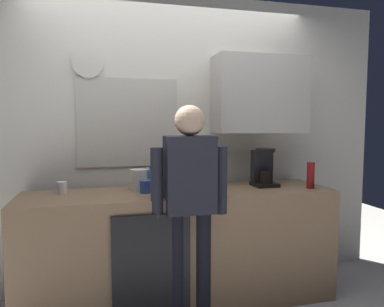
# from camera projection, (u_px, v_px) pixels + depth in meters

# --- Properties ---
(kitchen_counter) EXTENTS (2.50, 0.64, 0.92)m
(kitchen_counter) POSITION_uv_depth(u_px,v_px,m) (181.00, 247.00, 2.97)
(kitchen_counter) COLOR #937251
(kitchen_counter) RESTS_ON ground_plane
(dishwasher_panel) EXTENTS (0.56, 0.02, 0.83)m
(dishwasher_panel) POSITION_uv_depth(u_px,v_px,m) (152.00, 272.00, 2.58)
(dishwasher_panel) COLOR black
(dishwasher_panel) RESTS_ON ground_plane
(back_wall_assembly) EXTENTS (4.10, 0.42, 2.60)m
(back_wall_assembly) POSITION_uv_depth(u_px,v_px,m) (182.00, 134.00, 3.30)
(back_wall_assembly) COLOR silver
(back_wall_assembly) RESTS_ON ground_plane
(coffee_maker) EXTENTS (0.20, 0.20, 0.33)m
(coffee_maker) POSITION_uv_depth(u_px,v_px,m) (263.00, 169.00, 3.16)
(coffee_maker) COLOR black
(coffee_maker) RESTS_ON kitchen_counter
(bottle_olive_oil) EXTENTS (0.06, 0.06, 0.25)m
(bottle_olive_oil) POSITION_uv_depth(u_px,v_px,m) (205.00, 174.00, 3.02)
(bottle_olive_oil) COLOR olive
(bottle_olive_oil) RESTS_ON kitchen_counter
(bottle_green_wine) EXTENTS (0.07, 0.07, 0.30)m
(bottle_green_wine) POSITION_uv_depth(u_px,v_px,m) (221.00, 168.00, 3.18)
(bottle_green_wine) COLOR #195923
(bottle_green_wine) RESTS_ON kitchen_counter
(bottle_red_vinegar) EXTENTS (0.06, 0.06, 0.22)m
(bottle_red_vinegar) POSITION_uv_depth(u_px,v_px,m) (311.00, 175.00, 3.03)
(bottle_red_vinegar) COLOR maroon
(bottle_red_vinegar) RESTS_ON kitchen_counter
(cup_white_mug) EXTENTS (0.08, 0.08, 0.09)m
(cup_white_mug) POSITION_uv_depth(u_px,v_px,m) (61.00, 188.00, 2.81)
(cup_white_mug) COLOR white
(cup_white_mug) RESTS_ON kitchen_counter
(cup_blue_mug) EXTENTS (0.08, 0.08, 0.10)m
(cup_blue_mug) POSITION_uv_depth(u_px,v_px,m) (145.00, 187.00, 2.84)
(cup_blue_mug) COLOR #3351B2
(cup_blue_mug) RESTS_ON kitchen_counter
(cup_terracotta_mug) EXTENTS (0.08, 0.08, 0.09)m
(cup_terracotta_mug) POSITION_uv_depth(u_px,v_px,m) (184.00, 184.00, 3.00)
(cup_terracotta_mug) COLOR #B26647
(cup_terracotta_mug) RESTS_ON kitchen_counter
(mixing_bowl) EXTENTS (0.22, 0.22, 0.08)m
(mixing_bowl) POSITION_uv_depth(u_px,v_px,m) (197.00, 190.00, 2.75)
(mixing_bowl) COLOR white
(mixing_bowl) RESTS_ON kitchen_counter
(dish_soap) EXTENTS (0.06, 0.06, 0.18)m
(dish_soap) POSITION_uv_depth(u_px,v_px,m) (148.00, 178.00, 3.09)
(dish_soap) COLOR blue
(dish_soap) RESTS_ON kitchen_counter
(storage_canister) EXTENTS (0.14, 0.14, 0.17)m
(storage_canister) POSITION_uv_depth(u_px,v_px,m) (138.00, 180.00, 2.97)
(storage_canister) COLOR silver
(storage_canister) RESTS_ON kitchen_counter
(person_at_sink) EXTENTS (0.57, 0.22, 1.60)m
(person_at_sink) POSITION_uv_depth(u_px,v_px,m) (190.00, 195.00, 2.64)
(person_at_sink) COLOR black
(person_at_sink) RESTS_ON ground_plane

